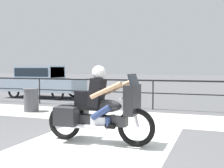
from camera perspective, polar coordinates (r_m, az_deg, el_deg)
ground_plane at (r=5.84m, az=-3.02°, el=-12.45°), size 120.00×120.00×0.00m
sidewalk_band at (r=8.99m, az=5.67°, el=-6.85°), size 44.00×2.40×0.01m
crosswalk_band at (r=5.69m, az=-4.40°, el=-12.85°), size 3.02×6.00×0.01m
fence_railing at (r=10.77m, az=8.33°, el=-0.41°), size 36.00×0.05×1.14m
motorcycle at (r=5.93m, az=-2.83°, el=-5.17°), size 2.42×0.76×1.63m
parked_car at (r=15.37m, az=-13.97°, el=0.88°), size 4.24×1.75×1.70m
trash_bin at (r=10.58m, az=-16.10°, el=-3.14°), size 0.54×0.54×0.84m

